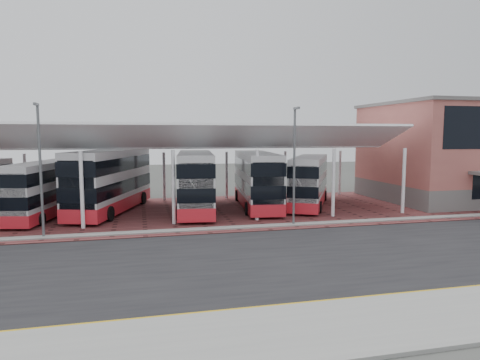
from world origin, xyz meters
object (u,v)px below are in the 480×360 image
at_px(terminal, 471,151).
at_px(bus_2, 111,181).
at_px(bus_1, 44,190).
at_px(bus_4, 257,180).
at_px(bus_3, 196,182).
at_px(bus_5, 309,182).

height_order(terminal, bus_2, terminal).
bearing_deg(bus_1, terminal, 13.43).
bearing_deg(bus_4, terminal, 7.16).
relative_size(bus_3, bus_4, 1.02).
bearing_deg(bus_2, bus_4, 14.83).
relative_size(bus_2, bus_3, 1.05).
height_order(bus_2, bus_5, bus_2).
bearing_deg(bus_3, terminal, 8.28).
height_order(terminal, bus_1, terminal).
bearing_deg(bus_5, bus_4, -156.71).
bearing_deg(bus_1, bus_4, 14.21).
bearing_deg(bus_3, bus_1, -173.17).
bearing_deg(bus_3, bus_5, 7.69).
xyz_separation_m(bus_1, bus_2, (4.76, 1.19, 0.41)).
relative_size(terminal, bus_5, 1.78).
relative_size(terminal, bus_4, 1.59).
bearing_deg(bus_5, bus_3, -151.20).
distance_m(bus_2, bus_4, 11.99).
relative_size(bus_1, bus_5, 1.00).
bearing_deg(bus_1, bus_5, 12.81).
distance_m(terminal, bus_5, 17.10).
height_order(bus_3, bus_4, bus_3).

